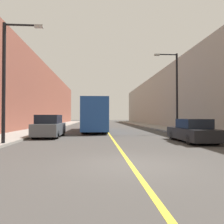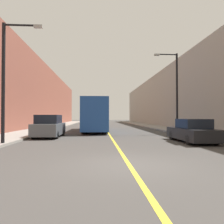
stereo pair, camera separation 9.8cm
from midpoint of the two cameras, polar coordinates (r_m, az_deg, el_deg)
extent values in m
plane|color=#3F3D3A|center=(7.92, 4.80, -13.53)|extent=(200.00, 200.00, 0.00)
cube|color=gray|center=(38.31, -14.16, -3.57)|extent=(3.44, 72.00, 0.15)
cube|color=gray|center=(38.79, 9.92, -3.55)|extent=(3.44, 72.00, 0.15)
cube|color=brown|center=(39.28, -19.48, 4.10)|extent=(4.00, 72.00, 10.53)
cube|color=gray|center=(39.93, 15.10, 3.34)|extent=(4.00, 72.00, 9.62)
cube|color=gold|center=(37.71, -2.04, -3.75)|extent=(0.16, 72.00, 0.01)
cube|color=#1E4793|center=(25.33, -4.30, -0.70)|extent=(2.59, 11.75, 3.24)
cube|color=black|center=(19.50, -4.45, 1.11)|extent=(2.21, 0.04, 1.46)
cylinder|color=black|center=(21.76, -7.07, -4.38)|extent=(0.57, 0.96, 0.96)
cylinder|color=black|center=(21.74, -1.72, -4.39)|extent=(0.57, 0.96, 0.96)
cylinder|color=black|center=(29.03, -6.25, -3.58)|extent=(0.57, 0.96, 0.96)
cylinder|color=black|center=(29.01, -2.24, -3.58)|extent=(0.57, 0.96, 0.96)
cube|color=#51565B|center=(18.65, -15.90, -4.29)|extent=(1.94, 4.66, 0.93)
cube|color=black|center=(18.39, -16.04, -1.81)|extent=(1.71, 2.56, 0.70)
cube|color=black|center=(16.40, -17.59, -4.15)|extent=(1.65, 0.04, 0.42)
cylinder|color=black|center=(17.45, -19.35, -5.57)|extent=(0.43, 0.68, 0.68)
cylinder|color=black|center=(17.11, -14.43, -5.69)|extent=(0.43, 0.68, 0.68)
cylinder|color=black|center=(20.24, -17.15, -4.97)|extent=(0.43, 0.68, 0.68)
cylinder|color=black|center=(19.95, -12.90, -5.05)|extent=(0.43, 0.68, 0.68)
cube|color=black|center=(15.52, 20.30, -5.34)|extent=(1.89, 4.74, 0.73)
cube|color=black|center=(15.27, 20.65, -2.87)|extent=(1.66, 2.13, 0.62)
cube|color=black|center=(13.41, 24.40, -5.42)|extent=(1.61, 0.04, 0.33)
cylinder|color=black|center=(13.90, 20.00, -6.83)|extent=(0.42, 0.62, 0.62)
cylinder|color=black|center=(14.56, 25.36, -6.53)|extent=(0.42, 0.62, 0.62)
cylinder|color=black|center=(16.62, 15.89, -5.91)|extent=(0.42, 0.62, 0.62)
cylinder|color=black|center=(17.17, 20.55, -5.73)|extent=(0.42, 0.62, 0.62)
cylinder|color=black|center=(14.31, -26.36, 6.88)|extent=(0.20, 0.20, 7.04)
cylinder|color=black|center=(14.84, -22.47, 20.22)|extent=(1.98, 0.12, 0.12)
cube|color=#999993|center=(14.55, -18.53, 20.42)|extent=(0.50, 0.24, 0.16)
cylinder|color=black|center=(22.23, 16.73, 4.82)|extent=(0.20, 0.20, 7.69)
cylinder|color=black|center=(22.60, 14.25, 14.37)|extent=(1.98, 0.12, 0.12)
cube|color=#999993|center=(22.31, 11.75, 14.44)|extent=(0.50, 0.24, 0.16)
camera|label=1|loc=(0.05, -89.88, 0.00)|focal=35.00mm
camera|label=2|loc=(0.05, 90.12, 0.00)|focal=35.00mm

